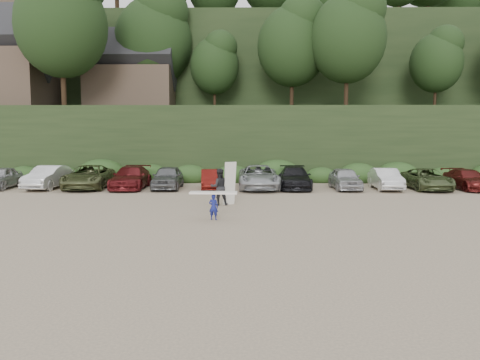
{
  "coord_description": "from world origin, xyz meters",
  "views": [
    {
      "loc": [
        -1.23,
        -21.72,
        3.71
      ],
      "look_at": [
        -1.44,
        3.0,
        1.3
      ],
      "focal_mm": 35.0,
      "sensor_mm": 36.0,
      "label": 1
    }
  ],
  "objects": [
    {
      "name": "child_surfer",
      "position": [
        -2.56,
        -1.59,
        0.84
      ],
      "size": [
        2.08,
        0.65,
        1.24
      ],
      "color": "navy",
      "rests_on": "ground"
    },
    {
      "name": "hillside_backdrop",
      "position": [
        -0.26,
        35.93,
        11.22
      ],
      "size": [
        90.0,
        41.5,
        28.0
      ],
      "color": "black",
      "rests_on": "ground"
    },
    {
      "name": "ground",
      "position": [
        0.0,
        0.0,
        0.0
      ],
      "size": [
        120.0,
        120.0,
        0.0
      ],
      "primitive_type": "plane",
      "color": "tan",
      "rests_on": "ground"
    },
    {
      "name": "parked_cars",
      "position": [
        -1.29,
        10.0,
        0.76
      ],
      "size": [
        37.16,
        6.06,
        1.63
      ],
      "color": "#9B9B9F",
      "rests_on": "ground"
    },
    {
      "name": "adult_surfer",
      "position": [
        -2.48,
        2.69,
        0.98
      ],
      "size": [
        1.44,
        0.9,
        2.28
      ],
      "color": "black",
      "rests_on": "ground"
    }
  ]
}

